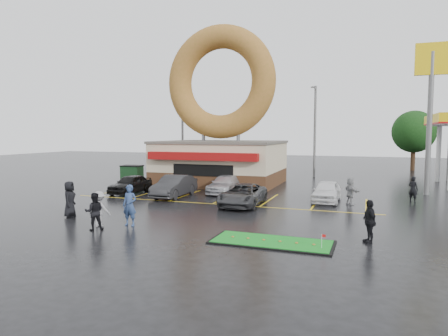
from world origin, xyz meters
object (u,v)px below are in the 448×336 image
(donut_shop, at_px, (220,132))
(car_silver, at_px, (225,184))
(person_blue, at_px, (130,205))
(streetlight_left, at_px, (182,129))
(streetlight_mid, at_px, (315,129))
(car_grey, at_px, (243,195))
(dumpster, at_px, (132,173))
(person_cameraman, at_px, (369,221))
(shell_sign, at_px, (431,90))
(car_black, at_px, (130,184))
(car_dgrey, at_px, (174,186))
(car_white, at_px, (327,191))
(putting_green, at_px, (272,242))

(donut_shop, relative_size, car_silver, 3.13)
(donut_shop, height_order, person_blue, donut_shop)
(streetlight_left, xyz_separation_m, person_blue, (8.45, -23.25, -3.81))
(streetlight_mid, distance_m, car_grey, 18.02)
(donut_shop, relative_size, dumpster, 7.50)
(car_silver, height_order, car_grey, car_grey)
(car_grey, bearing_deg, person_cameraman, -41.89)
(person_cameraman, bearing_deg, streetlight_left, -163.33)
(shell_sign, distance_m, car_black, 22.28)
(donut_shop, xyz_separation_m, car_grey, (4.94, -9.47, -3.81))
(streetlight_left, height_order, person_blue, streetlight_left)
(car_dgrey, bearing_deg, car_grey, -16.52)
(shell_sign, bearing_deg, car_dgrey, -157.18)
(car_dgrey, distance_m, person_blue, 8.63)
(car_white, bearing_deg, putting_green, -94.98)
(dumpster, bearing_deg, streetlight_left, 75.14)
(donut_shop, distance_m, person_cameraman, 20.12)
(streetlight_mid, xyz_separation_m, person_cameraman, (5.11, -23.60, -3.91))
(car_black, bearing_deg, streetlight_left, 102.83)
(car_grey, xyz_separation_m, person_cameraman, (7.17, -6.18, 0.22))
(car_silver, bearing_deg, car_dgrey, -132.03)
(donut_shop, relative_size, person_blue, 6.92)
(car_grey, xyz_separation_m, car_white, (4.65, 3.04, 0.02))
(shell_sign, relative_size, streetlight_left, 1.18)
(donut_shop, distance_m, streetlight_left, 9.87)
(streetlight_mid, bearing_deg, streetlight_left, -175.91)
(car_black, xyz_separation_m, person_blue, (5.66, -8.76, 0.30))
(dumpster, bearing_deg, donut_shop, 0.60)
(person_blue, bearing_deg, car_dgrey, 100.37)
(car_white, bearing_deg, person_cameraman, -73.62)
(car_grey, bearing_deg, car_white, 32.07)
(car_silver, height_order, car_white, car_white)
(car_silver, bearing_deg, donut_shop, 113.81)
(shell_sign, relative_size, streetlight_mid, 1.18)
(car_dgrey, height_order, car_grey, car_dgrey)
(streetlight_mid, height_order, car_white, streetlight_mid)
(donut_shop, height_order, putting_green, donut_shop)
(streetlight_mid, bearing_deg, car_black, -125.88)
(car_grey, relative_size, person_cameraman, 2.70)
(streetlight_left, xyz_separation_m, car_dgrey, (6.53, -14.85, -4.04))
(person_blue, bearing_deg, shell_sign, 44.01)
(person_blue, distance_m, putting_green, 7.11)
(person_blue, distance_m, person_cameraman, 10.68)
(donut_shop, height_order, car_white, donut_shop)
(car_silver, relative_size, person_cameraman, 2.49)
(car_silver, xyz_separation_m, car_grey, (2.76, -4.50, 0.03))
(streetlight_mid, relative_size, putting_green, 1.84)
(car_silver, bearing_deg, putting_green, -62.25)
(car_black, bearing_deg, person_blue, -55.20)
(person_blue, bearing_deg, car_silver, 83.81)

